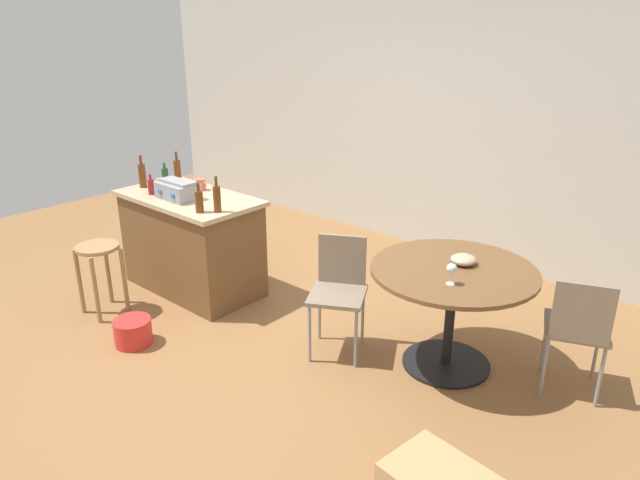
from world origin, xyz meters
TOP-DOWN VIEW (x-y plane):
  - ground_plane at (0.00, 0.00)m, footprint 8.80×8.80m
  - back_wall at (0.00, 2.65)m, footprint 8.00×0.10m
  - kitchen_island at (-0.92, 0.26)m, footprint 1.34×0.73m
  - wooden_stool at (-1.12, -0.55)m, footprint 0.35×0.35m
  - dining_table at (1.51, 0.66)m, footprint 1.15×1.15m
  - folding_chair_near at (2.30, 0.90)m, footprint 0.52×0.52m
  - folding_chair_far at (0.76, 0.33)m, footprint 0.54×0.54m
  - toolbox at (-0.92, 0.16)m, footprint 0.37×0.25m
  - bottle_0 at (-1.34, 0.47)m, footprint 0.06×0.06m
  - bottle_1 at (-0.48, 0.04)m, footprint 0.07×0.07m
  - bottle_2 at (-0.37, 0.15)m, footprint 0.06×0.06m
  - bottle_3 at (-1.21, 0.08)m, footprint 0.06×0.06m
  - bottle_4 at (-1.44, 0.39)m, footprint 0.06×0.06m
  - bottle_5 at (-1.47, 0.16)m, footprint 0.07×0.07m
  - cup_0 at (-0.98, 0.46)m, footprint 0.12×0.09m
  - cup_1 at (-1.27, 0.23)m, footprint 0.12×0.08m
  - wine_glass at (1.61, 0.43)m, footprint 0.07×0.07m
  - serving_bowl at (1.52, 0.78)m, footprint 0.18×0.18m
  - plastic_bucket at (-0.47, -0.68)m, footprint 0.29×0.29m

SIDE VIEW (x-z plane):
  - ground_plane at x=0.00m, z-range 0.00..0.00m
  - plastic_bucket at x=-0.47m, z-range 0.00..0.21m
  - kitchen_island at x=-0.92m, z-range 0.00..0.90m
  - wooden_stool at x=-1.12m, z-range 0.15..0.77m
  - folding_chair_near at x=2.30m, z-range 0.08..0.94m
  - folding_chair_far at x=0.76m, z-range 0.09..0.96m
  - dining_table at x=1.51m, z-range 0.21..0.98m
  - serving_bowl at x=1.52m, z-range 0.77..0.84m
  - wine_glass at x=1.61m, z-range 0.80..0.95m
  - cup_1 at x=-1.27m, z-range 0.90..1.00m
  - cup_0 at x=-0.98m, z-range 0.90..1.00m
  - bottle_3 at x=-1.21m, z-range 0.88..1.06m
  - bottle_4 at x=-1.44m, z-range 0.88..1.07m
  - toolbox at x=-0.92m, z-range 0.89..1.06m
  - bottle_1 at x=-0.48m, z-range 0.87..1.12m
  - bottle_2 at x=-0.37m, z-range 0.87..1.16m
  - bottle_5 at x=-1.47m, z-range 0.86..1.17m
  - bottle_0 at x=-1.34m, z-range 0.86..1.17m
  - back_wall at x=0.00m, z-range 0.00..2.70m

